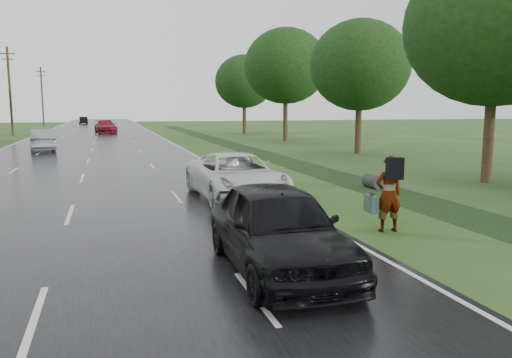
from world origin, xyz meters
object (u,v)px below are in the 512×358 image
object	(u,v)px
pedestrian	(388,193)
white_pickup	(236,176)
silver_sedan	(42,140)
dark_sedan	(278,227)

from	to	relation	value
pedestrian	white_pickup	distance (m)	6.21
silver_sedan	pedestrian	bearing A→B (deg)	103.59
pedestrian	dark_sedan	bearing A→B (deg)	36.01
white_pickup	silver_sedan	bearing A→B (deg)	108.64
pedestrian	silver_sedan	bearing A→B (deg)	-62.47
dark_sedan	silver_sedan	distance (m)	31.93
dark_sedan	silver_sedan	world-z (taller)	dark_sedan
dark_sedan	silver_sedan	size ratio (longest dim) A/B	1.06
white_pickup	silver_sedan	size ratio (longest dim) A/B	1.19
pedestrian	white_pickup	world-z (taller)	pedestrian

